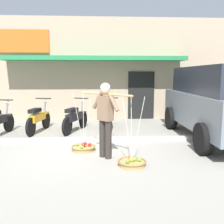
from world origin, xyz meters
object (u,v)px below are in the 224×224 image
fruit_vendor (105,115)px  motorcycle_end_of_row (110,118)px  parked_truck (218,101)px  motorcycle_second_in_row (38,119)px  fruit_basket_right_side (84,147)px  motorcycle_third_in_row (75,118)px  fruit_basket_left_side (132,162)px

fruit_vendor → motorcycle_end_of_row: fruit_vendor is taller
parked_truck → motorcycle_second_in_row: bearing=167.3°
motorcycle_second_in_row → motorcycle_end_of_row: size_ratio=0.99×
fruit_basket_right_side → motorcycle_third_in_row: 2.23m
motorcycle_end_of_row → fruit_basket_right_side: bearing=-108.8°
fruit_vendor → fruit_basket_left_side: bearing=-47.4°
fruit_basket_left_side → motorcycle_third_in_row: (-1.44, 3.32, 0.38)m
fruit_vendor → motorcycle_third_in_row: 2.94m
fruit_basket_right_side → motorcycle_second_in_row: (-1.57, 2.14, 0.37)m
fruit_basket_right_side → parked_truck: (3.82, 0.92, 1.05)m
fruit_basket_right_side → motorcycle_third_in_row: (-0.39, 2.17, 0.37)m
fruit_basket_right_side → motorcycle_end_of_row: bearing=71.2°
fruit_basket_right_side → motorcycle_third_in_row: size_ratio=0.84×
fruit_vendor → fruit_basket_left_side: 1.19m
fruit_basket_right_side → motorcycle_second_in_row: 2.69m
motorcycle_second_in_row → motorcycle_third_in_row: size_ratio=1.04×
motorcycle_second_in_row → motorcycle_end_of_row: bearing=1.9°
fruit_basket_left_side → fruit_basket_right_side: 1.56m
fruit_vendor → fruit_basket_right_side: size_ratio=1.17×
fruit_basket_right_side → motorcycle_end_of_row: 2.37m
fruit_vendor → fruit_basket_right_side: (-0.53, 0.58, -0.90)m
fruit_vendor → fruit_basket_right_side: fruit_vendor is taller
fruit_vendor → parked_truck: size_ratio=0.35×
motorcycle_third_in_row → motorcycle_end_of_row: same height
fruit_basket_right_side → fruit_basket_left_side: bearing=-47.5°
fruit_vendor → motorcycle_third_in_row: size_ratio=0.98×
fruit_basket_left_side → motorcycle_second_in_row: fruit_basket_left_side is taller
motorcycle_third_in_row → fruit_basket_right_side: bearing=-79.9°
motorcycle_third_in_row → parked_truck: (4.21, -1.24, 0.68)m
motorcycle_second_in_row → motorcycle_third_in_row: same height
motorcycle_end_of_row → parked_truck: parked_truck is taller
motorcycle_third_in_row → motorcycle_end_of_row: 1.14m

